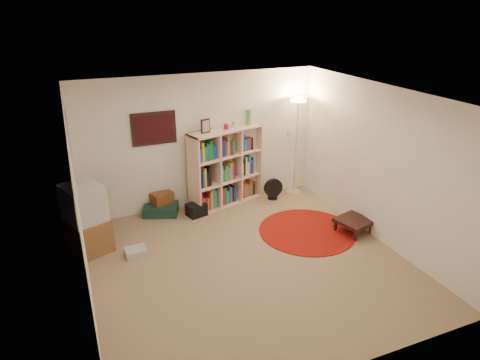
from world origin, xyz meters
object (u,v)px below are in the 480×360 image
Objects in this scene: bookshelf at (225,168)px; floor_lamp at (298,115)px; side_table at (354,222)px; suitcase at (161,209)px; floor_fan at (273,189)px; tv_stand at (86,219)px.

bookshelf is 0.90× the size of floor_lamp.
floor_lamp reaches higher than side_table.
floor_lamp is 3.15m from suitcase.
floor_lamp is 4.57× the size of floor_fan.
floor_fan is at bearing 16.39° from suitcase.
bookshelf is 2.56m from side_table.
floor_fan is 0.60× the size of suitcase.
suitcase is 1.11× the size of side_table.
floor_lamp reaches higher than tv_stand.
floor_lamp is 2.76× the size of suitcase.
side_table is at bearing -36.87° from tv_stand.
floor_fan is at bearing 111.10° from side_table.
floor_lamp is at bearing 93.87° from side_table.
floor_fan is at bearing -167.09° from floor_lamp.
suitcase is 3.45m from side_table.
suitcase is at bearing 176.46° from floor_fan.
floor_lamp is at bearing -19.64° from bookshelf.
suitcase is at bearing 178.76° from floor_lamp.
floor_fan is 1.84m from side_table.
side_table is (1.61, -1.92, -0.52)m from bookshelf.
floor_fan is at bearing -28.69° from bookshelf.
side_table is (2.88, -1.90, 0.10)m from suitcase.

